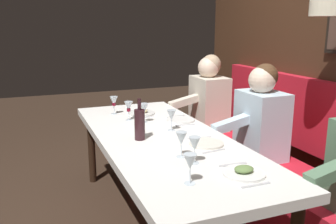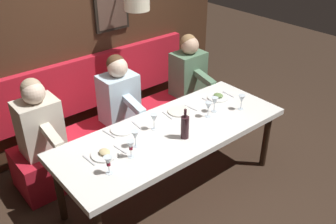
{
  "view_description": "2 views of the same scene",
  "coord_description": "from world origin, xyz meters",
  "px_view_note": "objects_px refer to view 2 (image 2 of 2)",
  "views": [
    {
      "loc": [
        -0.91,
        -2.41,
        1.55
      ],
      "look_at": [
        0.05,
        0.02,
        0.92
      ],
      "focal_mm": 39.19,
      "sensor_mm": 36.0,
      "label": 1
    },
    {
      "loc": [
        -2.3,
        1.98,
        2.69
      ],
      "look_at": [
        0.05,
        0.02,
        0.92
      ],
      "focal_mm": 40.16,
      "sensor_mm": 36.0,
      "label": 2
    }
  ],
  "objects_px": {
    "dining_table": "(173,135)",
    "wine_glass_6": "(108,162)",
    "wine_glass_2": "(242,99)",
    "wine_glass_1": "(135,136)",
    "diner_nearest": "(189,68)",
    "wine_glass_3": "(131,146)",
    "wine_glass_5": "(154,119)",
    "diner_middle": "(38,119)",
    "diner_near": "(119,92)",
    "wine_glass_4": "(215,102)",
    "wine_glass_0": "(208,106)",
    "wine_bottle": "(185,127)"
  },
  "relations": [
    {
      "from": "diner_nearest",
      "to": "wine_glass_6",
      "type": "xyz_separation_m",
      "value": [
        -1.05,
        1.83,
        0.04
      ]
    },
    {
      "from": "diner_middle",
      "to": "wine_glass_1",
      "type": "distance_m",
      "value": 1.02
    },
    {
      "from": "wine_glass_5",
      "to": "wine_bottle",
      "type": "relative_size",
      "value": 0.55
    },
    {
      "from": "wine_glass_2",
      "to": "wine_bottle",
      "type": "bearing_deg",
      "value": 91.37
    },
    {
      "from": "diner_nearest",
      "to": "diner_middle",
      "type": "relative_size",
      "value": 1.0
    },
    {
      "from": "wine_bottle",
      "to": "wine_glass_1",
      "type": "bearing_deg",
      "value": 68.04
    },
    {
      "from": "wine_glass_1",
      "to": "wine_glass_4",
      "type": "relative_size",
      "value": 1.0
    },
    {
      "from": "wine_glass_2",
      "to": "wine_glass_1",
      "type": "bearing_deg",
      "value": 82.88
    },
    {
      "from": "wine_glass_3",
      "to": "wine_glass_5",
      "type": "relative_size",
      "value": 1.0
    },
    {
      "from": "dining_table",
      "to": "wine_bottle",
      "type": "height_order",
      "value": "wine_bottle"
    },
    {
      "from": "wine_glass_0",
      "to": "wine_glass_4",
      "type": "bearing_deg",
      "value": -75.83
    },
    {
      "from": "dining_table",
      "to": "diner_nearest",
      "type": "distance_m",
      "value": 1.35
    },
    {
      "from": "dining_table",
      "to": "diner_near",
      "type": "relative_size",
      "value": 2.94
    },
    {
      "from": "dining_table",
      "to": "wine_glass_1",
      "type": "bearing_deg",
      "value": 89.74
    },
    {
      "from": "wine_glass_3",
      "to": "wine_glass_5",
      "type": "distance_m",
      "value": 0.48
    },
    {
      "from": "wine_glass_1",
      "to": "diner_nearest",
      "type": "bearing_deg",
      "value": -58.77
    },
    {
      "from": "wine_glass_2",
      "to": "wine_bottle",
      "type": "xyz_separation_m",
      "value": [
        -0.02,
        0.81,
        -0.0
      ]
    },
    {
      "from": "wine_glass_4",
      "to": "wine_glass_2",
      "type": "bearing_deg",
      "value": -120.0
    },
    {
      "from": "wine_glass_1",
      "to": "wine_glass_6",
      "type": "xyz_separation_m",
      "value": [
        -0.17,
        0.38,
        -0.0
      ]
    },
    {
      "from": "wine_glass_4",
      "to": "wine_glass_6",
      "type": "relative_size",
      "value": 1.0
    },
    {
      "from": "diner_middle",
      "to": "wine_glass_6",
      "type": "bearing_deg",
      "value": -172.49
    },
    {
      "from": "wine_glass_1",
      "to": "wine_glass_2",
      "type": "height_order",
      "value": "same"
    },
    {
      "from": "wine_glass_2",
      "to": "wine_glass_6",
      "type": "distance_m",
      "value": 1.63
    },
    {
      "from": "diner_nearest",
      "to": "diner_near",
      "type": "xyz_separation_m",
      "value": [
        0.0,
        1.05,
        0.0
      ]
    },
    {
      "from": "dining_table",
      "to": "wine_glass_6",
      "type": "distance_m",
      "value": 0.85
    },
    {
      "from": "diner_nearest",
      "to": "wine_glass_3",
      "type": "relative_size",
      "value": 4.82
    },
    {
      "from": "wine_glass_1",
      "to": "wine_glass_2",
      "type": "xyz_separation_m",
      "value": [
        -0.16,
        -1.25,
        0.0
      ]
    },
    {
      "from": "wine_glass_5",
      "to": "wine_glass_6",
      "type": "height_order",
      "value": "same"
    },
    {
      "from": "diner_nearest",
      "to": "wine_bottle",
      "type": "distance_m",
      "value": 1.47
    },
    {
      "from": "diner_near",
      "to": "wine_glass_6",
      "type": "xyz_separation_m",
      "value": [
        -1.05,
        0.79,
        0.04
      ]
    },
    {
      "from": "diner_nearest",
      "to": "wine_glass_6",
      "type": "distance_m",
      "value": 2.11
    },
    {
      "from": "dining_table",
      "to": "wine_glass_5",
      "type": "relative_size",
      "value": 14.18
    },
    {
      "from": "diner_middle",
      "to": "wine_glass_2",
      "type": "height_order",
      "value": "diner_middle"
    },
    {
      "from": "diner_middle",
      "to": "wine_glass_4",
      "type": "relative_size",
      "value": 4.82
    },
    {
      "from": "wine_glass_0",
      "to": "wine_glass_1",
      "type": "xyz_separation_m",
      "value": [
        0.04,
        0.87,
        0.0
      ]
    },
    {
      "from": "diner_middle",
      "to": "wine_glass_0",
      "type": "relative_size",
      "value": 4.82
    },
    {
      "from": "wine_glass_2",
      "to": "diner_nearest",
      "type": "bearing_deg",
      "value": -11.23
    },
    {
      "from": "wine_glass_0",
      "to": "wine_glass_6",
      "type": "xyz_separation_m",
      "value": [
        -0.13,
        1.25,
        -0.0
      ]
    },
    {
      "from": "diner_near",
      "to": "wine_glass_2",
      "type": "xyz_separation_m",
      "value": [
        -1.04,
        -0.84,
        0.04
      ]
    },
    {
      "from": "wine_glass_1",
      "to": "wine_glass_4",
      "type": "distance_m",
      "value": 0.99
    },
    {
      "from": "dining_table",
      "to": "wine_glass_1",
      "type": "relative_size",
      "value": 14.18
    },
    {
      "from": "wine_glass_0",
      "to": "wine_glass_6",
      "type": "relative_size",
      "value": 1.0
    },
    {
      "from": "wine_glass_4",
      "to": "wine_glass_1",
      "type": "bearing_deg",
      "value": 89.4
    },
    {
      "from": "dining_table",
      "to": "wine_glass_1",
      "type": "xyz_separation_m",
      "value": [
        0.0,
        0.43,
        0.18
      ]
    },
    {
      "from": "diner_near",
      "to": "wine_glass_3",
      "type": "bearing_deg",
      "value": 151.98
    },
    {
      "from": "diner_nearest",
      "to": "wine_glass_4",
      "type": "bearing_deg",
      "value": 152.81
    },
    {
      "from": "diner_near",
      "to": "wine_bottle",
      "type": "distance_m",
      "value": 1.06
    },
    {
      "from": "wine_glass_4",
      "to": "diner_nearest",
      "type": "bearing_deg",
      "value": -27.19
    },
    {
      "from": "diner_near",
      "to": "wine_glass_5",
      "type": "xyz_separation_m",
      "value": [
        -0.76,
        0.1,
        0.04
      ]
    },
    {
      "from": "wine_glass_6",
      "to": "dining_table",
      "type": "bearing_deg",
      "value": -78.43
    }
  ]
}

